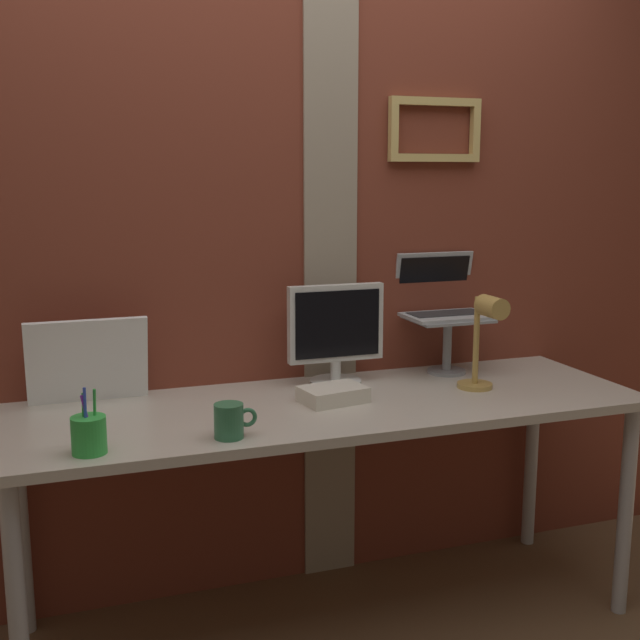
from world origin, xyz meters
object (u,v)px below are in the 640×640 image
(laptop, at_px, (440,297))
(monitor, at_px, (336,330))
(coffee_mug, at_px, (230,421))
(whiteboard_panel, at_px, (88,361))
(desk_lamp, at_px, (485,333))
(pen_cup, at_px, (89,434))

(laptop, bearing_deg, monitor, -171.23)
(monitor, distance_m, coffee_mug, 0.67)
(laptop, xyz_separation_m, whiteboard_panel, (-1.26, -0.03, -0.13))
(laptop, height_order, desk_lamp, laptop)
(monitor, relative_size, whiteboard_panel, 0.93)
(monitor, height_order, pen_cup, monitor)
(monitor, relative_size, pen_cup, 1.93)
(coffee_mug, bearing_deg, monitor, 43.03)
(laptop, xyz_separation_m, desk_lamp, (-0.01, -0.33, -0.07))
(laptop, distance_m, whiteboard_panel, 1.27)
(laptop, xyz_separation_m, coffee_mug, (-0.91, -0.51, -0.22))
(desk_lamp, bearing_deg, whiteboard_panel, 166.45)
(whiteboard_panel, height_order, pen_cup, whiteboard_panel)
(whiteboard_panel, height_order, coffee_mug, whiteboard_panel)
(whiteboard_panel, xyz_separation_m, coffee_mug, (0.35, -0.48, -0.09))
(monitor, height_order, whiteboard_panel, monitor)
(desk_lamp, xyz_separation_m, coffee_mug, (-0.91, -0.18, -0.15))
(pen_cup, bearing_deg, whiteboard_panel, 86.55)
(whiteboard_panel, relative_size, desk_lamp, 1.14)
(monitor, relative_size, laptop, 1.12)
(whiteboard_panel, bearing_deg, laptop, 1.49)
(monitor, xyz_separation_m, laptop, (0.43, 0.07, 0.08))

